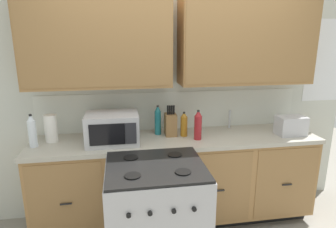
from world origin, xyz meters
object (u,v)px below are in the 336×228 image
Objects in this scene: microwave at (112,128)px; paper_towel_roll at (51,128)px; stove_range at (156,219)px; bottle_red at (198,125)px; knife_block at (171,124)px; toaster at (291,126)px; bottle_clear at (32,131)px; bottle_amber at (184,124)px; bottle_teal at (158,120)px.

microwave is 0.58m from paper_towel_roll.
paper_towel_roll is at bearing 167.87° from microwave.
bottle_red is at bearing 48.71° from stove_range.
knife_block is at bearing 11.60° from microwave.
knife_block is (-1.20, 0.18, 0.02)m from toaster.
microwave is 1.58× the size of bottle_clear.
bottle_amber is (1.40, 0.07, -0.03)m from bottle_clear.
bottle_clear is (-1.51, 0.05, 0.01)m from bottle_red.
toaster is 0.96× the size of bottle_red.
bottle_amber is at bearing 133.39° from bottle_red.
paper_towel_roll is at bearing 42.07° from bottle_clear.
bottle_red is at bearing -30.85° from bottle_teal.
bottle_amber is at bearing 60.98° from stove_range.
knife_block is at bearing 5.10° from bottle_clear.
bottle_amber is at bearing -21.38° from bottle_teal.
bottle_teal is at bearing 149.15° from bottle_red.
bottle_clear is at bearing 179.71° from microwave.
bottle_amber reaches higher than toaster.
paper_towel_roll is at bearing -177.29° from bottle_teal.
bottle_clear is at bearing -137.93° from paper_towel_roll.
bottle_red is at bearing -3.13° from microwave.
microwave is at bearing -0.29° from bottle_clear.
knife_block reaches higher than toaster.
bottle_amber is at bearing 172.79° from toaster.
bottle_teal is at bearing 8.27° from bottle_clear.
bottle_red is at bearing -1.81° from bottle_clear.
knife_block is 1.03× the size of bottle_teal.
microwave is at bearing 176.87° from bottle_red.
knife_block reaches higher than bottle_red.
bottle_teal reaches higher than bottle_amber.
bottle_amber is 0.82× the size of bottle_teal.
toaster is at bearing -10.00° from bottle_teal.
stove_range is 0.94m from knife_block.
paper_towel_roll reaches higher than stove_range.
knife_block reaches higher than stove_range.
stove_range is at bearing -60.80° from microwave.
stove_range is at bearing -131.29° from bottle_red.
bottle_teal is (1.02, 0.05, 0.02)m from paper_towel_roll.
bottle_clear is at bearing -174.90° from knife_block.
bottle_teal reaches higher than toaster.
paper_towel_roll is at bearing 177.78° from bottle_amber.
knife_block is 1.19× the size of paper_towel_roll.
bottle_teal is (0.45, 0.17, 0.01)m from microwave.
bottle_clear reaches higher than paper_towel_roll.
bottle_teal is at bearing 81.09° from stove_range.
bottle_teal reaches higher than bottle_red.
paper_towel_roll is (-2.34, 0.18, 0.03)m from toaster.
knife_block is 0.14m from bottle_teal.
knife_block is (0.57, 0.12, -0.02)m from microwave.
bottle_red is 0.96× the size of bottle_teal.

